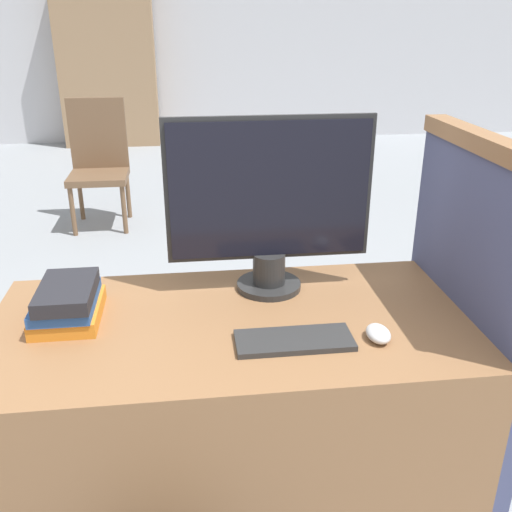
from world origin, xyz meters
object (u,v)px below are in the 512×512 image
object	(u,v)px
keyboard	(294,340)
monitor	(269,204)
mouse	(378,334)
far_chair	(99,159)
book_stack	(67,303)

from	to	relation	value
keyboard	monitor	bearing A→B (deg)	93.24
mouse	far_chair	distance (m)	3.42
monitor	book_stack	bearing A→B (deg)	-167.24
keyboard	mouse	size ratio (longest dim) A/B	3.36
monitor	mouse	world-z (taller)	monitor
mouse	far_chair	world-z (taller)	far_chair
keyboard	far_chair	distance (m)	3.34
monitor	keyboard	size ratio (longest dim) A/B	2.00
book_stack	far_chair	xyz separation A→B (m)	(-0.32, 2.98, -0.27)
book_stack	keyboard	bearing A→B (deg)	-18.30
far_chair	monitor	bearing A→B (deg)	-128.81
book_stack	far_chair	bearing A→B (deg)	96.06
keyboard	far_chair	bearing A→B (deg)	106.45
monitor	mouse	size ratio (longest dim) A/B	6.72
monitor	mouse	bearing A→B (deg)	-54.94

